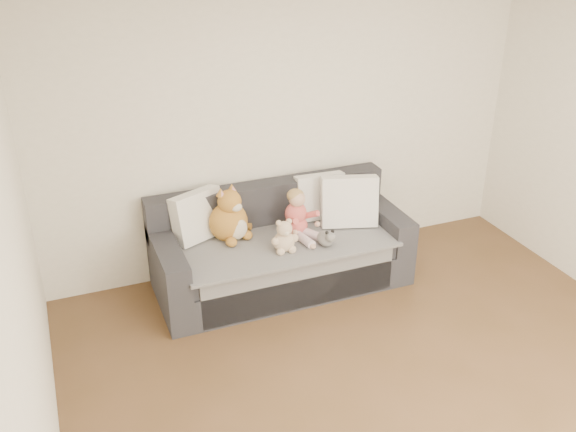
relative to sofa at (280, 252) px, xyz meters
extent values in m
plane|color=brown|center=(0.26, -2.06, -0.31)|extent=(5.00, 5.00, 0.00)
plane|color=white|center=(0.26, -2.06, 2.29)|extent=(5.00, 5.00, 0.00)
plane|color=silver|center=(0.26, 0.44, 0.99)|extent=(4.50, 0.00, 4.50)
plane|color=silver|center=(-1.99, -2.06, 0.99)|extent=(0.00, 5.00, 5.00)
cube|color=#29292E|center=(0.00, -0.04, -0.16)|extent=(2.20, 0.90, 0.30)
cube|color=#29292E|center=(0.00, -0.07, 0.07)|extent=(1.90, 0.80, 0.15)
cube|color=#29292E|center=(0.00, 0.31, 0.34)|extent=(2.20, 0.20, 0.40)
cube|color=#29292E|center=(-1.00, -0.04, 0.14)|extent=(0.20, 0.90, 0.30)
cube|color=#29292E|center=(1.00, -0.04, 0.14)|extent=(0.20, 0.90, 0.30)
cube|color=gray|center=(0.00, -0.09, 0.15)|extent=(1.85, 0.88, 0.02)
cube|color=gray|center=(0.00, -0.48, -0.08)|extent=(1.70, 0.02, 0.41)
cube|color=silver|center=(-0.67, 0.22, 0.37)|extent=(0.51, 0.38, 0.44)
cube|color=silver|center=(0.47, 0.21, 0.37)|extent=(0.46, 0.23, 0.43)
cube|color=silver|center=(0.65, -0.03, 0.39)|extent=(0.54, 0.36, 0.47)
ellipsoid|color=#EE6654|center=(0.15, -0.02, 0.24)|extent=(0.20, 0.17, 0.17)
ellipsoid|color=#EE6654|center=(0.14, -0.01, 0.36)|extent=(0.19, 0.16, 0.21)
ellipsoid|color=#DBAA8C|center=(0.15, -0.03, 0.50)|extent=(0.14, 0.14, 0.14)
ellipsoid|color=tan|center=(0.14, -0.01, 0.53)|extent=(0.15, 0.15, 0.12)
cylinder|color=#EE6654|center=(0.07, -0.10, 0.34)|extent=(0.06, 0.20, 0.13)
cylinder|color=#EE6654|center=(0.26, -0.05, 0.34)|extent=(0.16, 0.19, 0.13)
ellipsoid|color=#DBAA8C|center=(0.07, -0.19, 0.27)|extent=(0.05, 0.05, 0.05)
ellipsoid|color=#DBAA8C|center=(0.31, -0.11, 0.27)|extent=(0.05, 0.05, 0.05)
cylinder|color=#E5B2C6|center=(0.14, -0.20, 0.20)|extent=(0.12, 0.26, 0.09)
cylinder|color=#E5B2C6|center=(0.25, -0.17, 0.20)|extent=(0.18, 0.26, 0.09)
ellipsoid|color=#DBAA8C|center=(0.17, -0.33, 0.19)|extent=(0.06, 0.08, 0.04)
ellipsoid|color=#DBAA8C|center=(0.30, -0.28, 0.19)|extent=(0.06, 0.08, 0.04)
ellipsoid|color=#B47928|center=(-0.42, 0.13, 0.31)|extent=(0.34, 0.29, 0.35)
ellipsoid|color=beige|center=(-0.38, 0.02, 0.29)|extent=(0.17, 0.08, 0.19)
ellipsoid|color=#B47928|center=(-0.41, 0.10, 0.52)|extent=(0.20, 0.20, 0.20)
ellipsoid|color=beige|center=(-0.38, 0.02, 0.49)|extent=(0.10, 0.06, 0.07)
cone|color=#B47928|center=(-0.48, 0.11, 0.61)|extent=(0.11, 0.11, 0.07)
cone|color=pink|center=(-0.48, 0.10, 0.61)|extent=(0.07, 0.07, 0.04)
cone|color=#B47928|center=(-0.37, 0.16, 0.61)|extent=(0.11, 0.11, 0.07)
cone|color=pink|center=(-0.37, 0.15, 0.61)|extent=(0.07, 0.07, 0.04)
ellipsoid|color=#B47928|center=(-0.45, -0.03, 0.20)|extent=(0.10, 0.12, 0.08)
ellipsoid|color=#B47928|center=(-0.29, 0.04, 0.20)|extent=(0.10, 0.12, 0.08)
cylinder|color=#B47928|center=(-0.30, 0.23, 0.20)|extent=(0.22, 0.18, 0.08)
ellipsoid|color=#C8A98B|center=(-0.06, -0.26, 0.25)|extent=(0.18, 0.16, 0.18)
ellipsoid|color=#C8A98B|center=(-0.06, -0.27, 0.37)|extent=(0.13, 0.13, 0.13)
ellipsoid|color=#C8A98B|center=(-0.11, -0.26, 0.43)|extent=(0.05, 0.05, 0.05)
ellipsoid|color=#C8A98B|center=(-0.02, -0.26, 0.43)|extent=(0.05, 0.05, 0.05)
ellipsoid|color=beige|center=(-0.07, -0.32, 0.36)|extent=(0.05, 0.05, 0.05)
ellipsoid|color=#C8A98B|center=(-0.15, -0.28, 0.28)|extent=(0.07, 0.07, 0.07)
ellipsoid|color=#C8A98B|center=(0.02, -0.29, 0.28)|extent=(0.07, 0.07, 0.07)
ellipsoid|color=#C8A98B|center=(-0.12, -0.32, 0.19)|extent=(0.07, 0.07, 0.07)
ellipsoid|color=#C8A98B|center=(-0.01, -0.32, 0.19)|extent=(0.07, 0.07, 0.07)
ellipsoid|color=white|center=(0.30, -0.30, 0.22)|extent=(0.14, 0.18, 0.13)
ellipsoid|color=white|center=(0.30, -0.39, 0.28)|extent=(0.08, 0.08, 0.08)
ellipsoid|color=black|center=(0.27, -0.37, 0.32)|extent=(0.03, 0.03, 0.03)
ellipsoid|color=black|center=(0.33, -0.37, 0.32)|extent=(0.03, 0.03, 0.03)
cylinder|color=#6F338B|center=(-0.08, -0.23, 0.21)|extent=(0.09, 0.09, 0.09)
cone|color=#43AE6D|center=(-0.08, -0.23, 0.27)|extent=(0.08, 0.08, 0.04)
cylinder|color=#43AE6D|center=(-0.12, -0.21, 0.22)|extent=(0.02, 0.02, 0.06)
cylinder|color=#43AE6D|center=(-0.04, -0.25, 0.22)|extent=(0.02, 0.02, 0.06)
camera|label=1|loc=(-1.76, -4.62, 2.81)|focal=40.00mm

